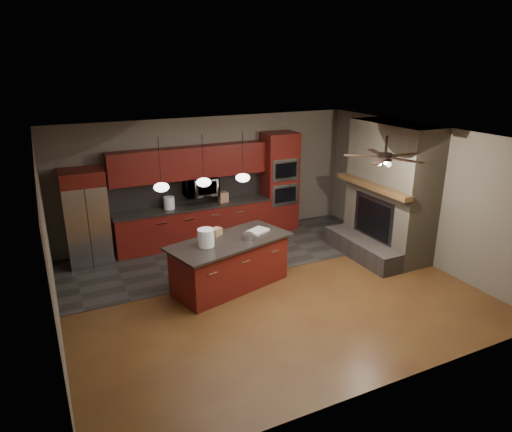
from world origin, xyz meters
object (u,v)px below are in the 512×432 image
microwave (201,187)px  paint_tray (258,231)px  counter_bucket (169,203)px  kitchen_island (230,263)px  oven_tower (279,182)px  counter_box (223,197)px  white_bucket (206,238)px  refrigerator (86,218)px  cardboard_box (216,232)px  paint_can (248,236)px

microwave → paint_tray: (0.36, -2.20, -0.36)m
paint_tray → counter_bucket: 2.42m
kitchen_island → oven_tower: bearing=30.1°
oven_tower → kitchen_island: 3.30m
microwave → kitchen_island: 2.51m
counter_bucket → counter_box: size_ratio=1.17×
kitchen_island → white_bucket: bearing=173.0°
refrigerator → cardboard_box: 2.80m
white_bucket → paint_can: size_ratio=1.73×
refrigerator → counter_bucket: refrigerator is taller
microwave → paint_can: bearing=-89.2°
paint_can → oven_tower: bearing=51.1°
microwave → white_bucket: bearing=-107.2°
oven_tower → kitchen_island: (-2.26, -2.30, -0.73)m
kitchen_island → microwave: bearing=67.8°
kitchen_island → cardboard_box: size_ratio=11.61×
refrigerator → kitchen_island: refrigerator is taller
oven_tower → white_bucket: size_ratio=7.70×
refrigerator → microwave: bearing=3.0°
kitchen_island → counter_box: (0.78, 2.25, 0.55)m
refrigerator → oven_tower: bearing=1.0°
microwave → cardboard_box: bearing=-101.6°
microwave → kitchen_island: (-0.28, -2.35, -0.84)m
paint_can → counter_bucket: bearing=107.9°
refrigerator → cardboard_box: size_ratio=9.41×
kitchen_island → paint_can: paint_can is taller
oven_tower → microwave: bearing=178.3°
oven_tower → paint_can: bearing=-128.9°
kitchen_island → paint_tray: bearing=-1.7°
kitchen_island → counter_bucket: size_ratio=9.04×
oven_tower → paint_tray: size_ratio=6.08×
oven_tower → refrigerator: 4.46m
oven_tower → counter_box: (-1.48, -0.04, -0.18)m
kitchen_island → counter_bucket: 2.42m
paint_can → paint_tray: size_ratio=0.46×
white_bucket → counter_bucket: 2.37m
paint_can → cardboard_box: (-0.45, 0.44, 0.01)m
kitchen_island → white_bucket: size_ratio=7.85×
cardboard_box → counter_box: (0.91, 1.92, 0.03)m
paint_tray → counter_box: size_ratio=1.71×
refrigerator → counter_bucket: 1.73m
oven_tower → kitchen_island: bearing=-134.5°
white_bucket → counter_box: size_ratio=1.35×
microwave → counter_box: size_ratio=3.20×
counter_bucket → paint_can: bearing=-72.1°
oven_tower → paint_tray: bearing=-127.1°
refrigerator → paint_tray: bearing=-36.1°
oven_tower → counter_bucket: 2.73m
white_bucket → paint_tray: white_bucket is taller
refrigerator → counter_bucket: bearing=2.7°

